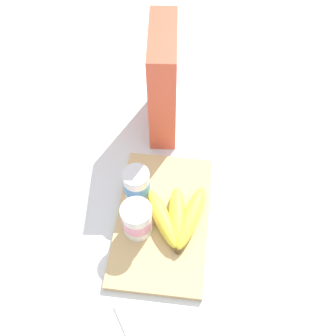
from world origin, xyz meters
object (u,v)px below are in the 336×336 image
Objects in this scene: cutting_board at (163,220)px; banana_bunch at (178,217)px; cereal_box at (163,82)px; yogurt_cup_front at (137,220)px; yogurt_cup_back at (137,185)px.

banana_bunch is (-0.00, -0.04, 0.03)m from cutting_board.
yogurt_cup_front is (-0.34, 0.02, -0.09)m from cereal_box.
cereal_box is 0.27m from yogurt_cup_back.
yogurt_cup_front is 0.50× the size of banana_bunch.
cereal_box is at bearing -2.66° from yogurt_cup_front.
yogurt_cup_front reaches higher than banana_bunch.
yogurt_cup_front is at bearing 109.82° from banana_bunch.
banana_bunch is at bearing -172.48° from cereal_box.
cereal_box is 0.34m from banana_bunch.
yogurt_cup_back is 0.12m from banana_bunch.
cereal_box is (0.31, 0.04, 0.14)m from cutting_board.
yogurt_cup_front is at bearing -170.30° from yogurt_cup_back.
cutting_board is 0.08m from yogurt_cup_front.
cutting_board is 1.22× the size of cereal_box.
yogurt_cup_front is at bearing 171.89° from cereal_box.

